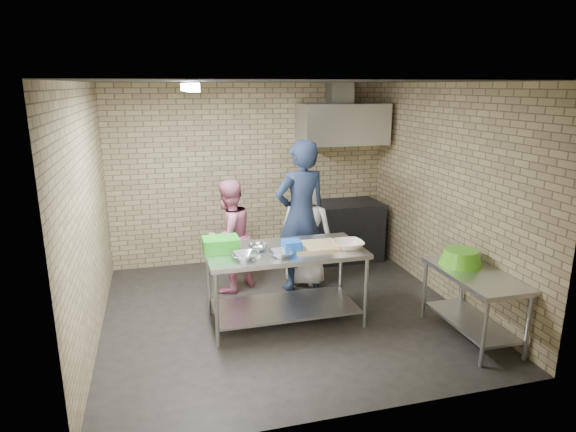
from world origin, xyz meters
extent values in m
plane|color=black|center=(0.00, 0.00, 0.00)|extent=(4.20, 4.20, 0.00)
plane|color=black|center=(0.00, 0.00, 2.70)|extent=(4.20, 4.20, 0.00)
cube|color=tan|center=(0.00, 2.00, 1.35)|extent=(4.20, 0.06, 2.70)
cube|color=tan|center=(0.00, -2.00, 1.35)|extent=(4.20, 0.06, 2.70)
cube|color=tan|center=(-2.10, 0.00, 1.35)|extent=(0.06, 4.00, 2.70)
cube|color=tan|center=(2.10, 0.00, 1.35)|extent=(0.06, 4.00, 2.70)
cube|color=silver|center=(-0.05, -0.21, 0.44)|extent=(1.76, 0.88, 0.88)
cube|color=silver|center=(1.80, -1.10, 0.38)|extent=(0.60, 1.20, 0.75)
cube|color=black|center=(1.35, 1.65, 0.45)|extent=(1.20, 0.70, 0.90)
cube|color=silver|center=(1.35, 1.70, 2.10)|extent=(1.30, 0.60, 0.60)
cube|color=#A5A8AD|center=(1.35, 1.85, 2.55)|extent=(0.35, 0.30, 0.30)
cube|color=#3F2B19|center=(1.65, 1.89, 1.92)|extent=(0.80, 0.20, 0.04)
cube|color=white|center=(-1.00, 0.00, 2.64)|extent=(0.10, 1.25, 0.08)
cube|color=green|center=(-0.75, -0.09, 0.96)|extent=(0.39, 0.29, 0.16)
cube|color=#1750AF|center=(0.00, -0.31, 0.94)|extent=(0.20, 0.20, 0.13)
cube|color=tan|center=(0.30, -0.23, 0.90)|extent=(0.54, 0.41, 0.03)
imported|color=#BABBC1|center=(-0.55, -0.41, 0.91)|extent=(0.28, 0.28, 0.07)
imported|color=#B6B8BD|center=(-0.35, -0.16, 0.91)|extent=(0.21, 0.21, 0.07)
imported|color=silver|center=(-0.15, -0.43, 0.91)|extent=(0.26, 0.26, 0.06)
imported|color=beige|center=(0.65, -0.36, 0.92)|extent=(0.34, 0.34, 0.08)
cylinder|color=#B22619|center=(1.40, 1.89, 2.03)|extent=(0.07, 0.07, 0.18)
imported|color=#161C37|center=(0.41, 0.69, 1.00)|extent=(0.81, 0.61, 2.00)
imported|color=#C16682|center=(-0.52, 0.87, 0.75)|extent=(0.92, 0.87, 1.49)
imported|color=silver|center=(0.52, 0.82, 0.76)|extent=(0.89, 0.83, 1.53)
camera|label=1|loc=(-1.38, -5.27, 2.66)|focal=30.69mm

